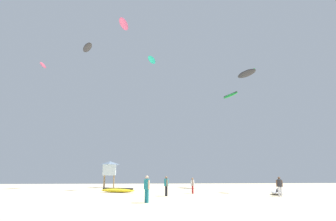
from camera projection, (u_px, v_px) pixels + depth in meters
The scene contains 14 objects.
ground_plane at pixel (221, 211), 15.08m from camera, with size 120.00×120.00×0.00m, color beige.
person_foreground at pixel (147, 187), 19.93m from camera, with size 0.40×0.53×1.79m.
person_midground at pixel (166, 184), 26.76m from camera, with size 0.39×0.57×1.75m.
person_left at pixel (193, 184), 30.41m from camera, with size 0.36×0.53×1.60m.
person_right at pixel (279, 185), 26.11m from camera, with size 0.56×0.39×1.71m.
kite_grounded_near at pixel (118, 190), 32.44m from camera, with size 4.23×3.19×0.52m.
kite_grounded_mid at pixel (277, 192), 29.00m from camera, with size 3.00×4.29×0.51m.
lifeguard_tower at pixel (110, 168), 47.45m from camera, with size 2.30×2.30×4.15m.
kite_aloft_1 at pixel (152, 60), 42.53m from camera, with size 1.79×3.05×0.54m.
kite_aloft_2 at pixel (43, 65), 53.60m from camera, with size 0.94×3.01×0.51m.
kite_aloft_3 at pixel (87, 48), 38.23m from camera, with size 2.07×3.24×0.61m.
kite_aloft_4 at pixel (246, 74), 49.16m from camera, with size 2.57×4.43×1.05m.
kite_aloft_5 at pixel (230, 95), 51.06m from camera, with size 2.26×4.06×1.00m.
kite_aloft_6 at pixel (124, 24), 50.82m from camera, with size 2.26×4.54×0.87m.
Camera 1 is at (-4.73, -15.37, 1.72)m, focal length 31.52 mm.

